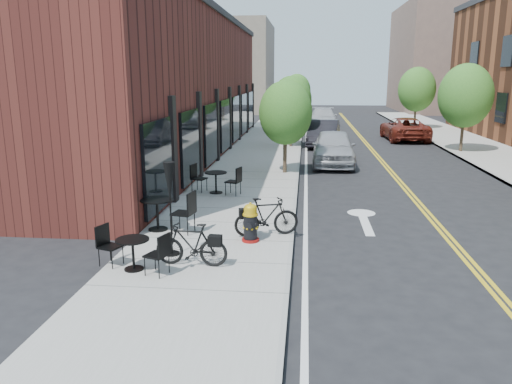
{
  "coord_description": "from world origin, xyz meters",
  "views": [
    {
      "loc": [
        0.24,
        -11.7,
        4.12
      ],
      "look_at": [
        -1.08,
        1.53,
        1.0
      ],
      "focal_mm": 35.0,
      "sensor_mm": 36.0,
      "label": 1
    }
  ],
  "objects": [
    {
      "name": "parked_car_c",
      "position": [
        1.6,
        28.74,
        0.77
      ],
      "size": [
        2.28,
        5.36,
        1.54
      ],
      "primitive_type": "imported",
      "rotation": [
        0.0,
        0.0,
        -0.02
      ],
      "color": "#B3B3B8",
      "rests_on": "ground"
    },
    {
      "name": "bistro_set_a",
      "position": [
        -3.31,
        -2.13,
        0.56
      ],
      "size": [
        1.67,
        0.94,
        0.88
      ],
      "rotation": [
        0.0,
        0.0,
        -0.34
      ],
      "color": "black",
      "rests_on": "sidewalk_near"
    },
    {
      "name": "bicycle_right",
      "position": [
        -0.7,
        0.43,
        0.62
      ],
      "size": [
        1.73,
        0.96,
        1.0
      ],
      "primitive_type": "imported",
      "rotation": [
        0.0,
        0.0,
        1.88
      ],
      "color": "black",
      "rests_on": "sidewalk_near"
    },
    {
      "name": "bicycle_left",
      "position": [
        -2.14,
        -1.78,
        0.59
      ],
      "size": [
        1.6,
        0.52,
        0.95
      ],
      "primitive_type": "imported",
      "rotation": [
        0.0,
        0.0,
        -1.62
      ],
      "color": "black",
      "rests_on": "sidewalk_near"
    },
    {
      "name": "bg_building_right",
      "position": [
        16.0,
        50.0,
        6.0
      ],
      "size": [
        10.0,
        16.0,
        12.0
      ],
      "primitive_type": "cube",
      "color": "brown",
      "rests_on": "ground"
    },
    {
      "name": "tree_far_b",
      "position": [
        8.6,
        16.0,
        3.06
      ],
      "size": [
        2.8,
        2.8,
        4.62
      ],
      "color": "#382B1E",
      "rests_on": "sidewalk_far"
    },
    {
      "name": "patio_umbrella",
      "position": [
        -2.74,
        -1.15,
        1.66
      ],
      "size": [
        0.35,
        0.35,
        2.15
      ],
      "color": "black",
      "rests_on": "sidewalk_near"
    },
    {
      "name": "sidewalk_near",
      "position": [
        -2.0,
        10.0,
        0.06
      ],
      "size": [
        4.0,
        70.0,
        0.12
      ],
      "primitive_type": "cube",
      "color": "#9E9B93",
      "rests_on": "ground"
    },
    {
      "name": "tree_near_b",
      "position": [
        -0.6,
        17.0,
        2.71
      ],
      "size": [
        2.3,
        2.3,
        3.98
      ],
      "color": "#382B1E",
      "rests_on": "sidewalk_near"
    },
    {
      "name": "fire_hydrant",
      "position": [
        -1.06,
        -0.05,
        0.59
      ],
      "size": [
        0.57,
        0.57,
        0.98
      ],
      "rotation": [
        0.0,
        0.0,
        -0.43
      ],
      "color": "maroon",
      "rests_on": "sidewalk_near"
    },
    {
      "name": "parked_car_far",
      "position": [
        6.6,
        21.45,
        0.74
      ],
      "size": [
        2.62,
        5.37,
        1.47
      ],
      "primitive_type": "imported",
      "rotation": [
        0.0,
        0.0,
        3.18
      ],
      "color": "maroon",
      "rests_on": "ground"
    },
    {
      "name": "bg_building_left",
      "position": [
        -8.0,
        48.0,
        5.0
      ],
      "size": [
        8.0,
        14.0,
        10.0
      ],
      "primitive_type": "cube",
      "color": "#726656",
      "rests_on": "ground"
    },
    {
      "name": "building_near",
      "position": [
        -6.5,
        14.0,
        3.5
      ],
      "size": [
        5.0,
        28.0,
        7.0
      ],
      "primitive_type": "cube",
      "color": "#421A15",
      "rests_on": "ground"
    },
    {
      "name": "ground",
      "position": [
        0.0,
        0.0,
        0.0
      ],
      "size": [
        120.0,
        120.0,
        0.0
      ],
      "primitive_type": "plane",
      "color": "black",
      "rests_on": "ground"
    },
    {
      "name": "tree_near_a",
      "position": [
        -0.6,
        9.0,
        2.6
      ],
      "size": [
        2.2,
        2.2,
        3.81
      ],
      "color": "#382B1E",
      "rests_on": "sidewalk_near"
    },
    {
      "name": "bistro_set_b",
      "position": [
        -3.6,
        0.63,
        0.67
      ],
      "size": [
        2.07,
        1.03,
        1.09
      ],
      "rotation": [
        0.0,
        0.0,
        -0.21
      ],
      "color": "black",
      "rests_on": "sidewalk_near"
    },
    {
      "name": "tree_near_d",
      "position": [
        -0.6,
        33.0,
        2.79
      ],
      "size": [
        2.4,
        2.4,
        4.11
      ],
      "color": "#382B1E",
      "rests_on": "sidewalk_near"
    },
    {
      "name": "tree_far_c",
      "position": [
        8.6,
        28.0,
        3.06
      ],
      "size": [
        2.8,
        2.8,
        4.62
      ],
      "color": "#382B1E",
      "rests_on": "sidewalk_far"
    },
    {
      "name": "parked_car_a",
      "position": [
        1.55,
        11.67,
        0.82
      ],
      "size": [
        2.06,
        4.84,
        1.63
      ],
      "primitive_type": "imported",
      "rotation": [
        0.0,
        0.0,
        -0.03
      ],
      "color": "#A3A4AB",
      "rests_on": "ground"
    },
    {
      "name": "parked_car_b",
      "position": [
        1.32,
        18.07,
        0.76
      ],
      "size": [
        2.17,
        4.79,
        1.52
      ],
      "primitive_type": "imported",
      "rotation": [
        0.0,
        0.0,
        -0.12
      ],
      "color": "black",
      "rests_on": "ground"
    },
    {
      "name": "tree_near_c",
      "position": [
        -0.6,
        25.0,
        2.53
      ],
      "size": [
        2.1,
        2.1,
        3.67
      ],
      "color": "#382B1E",
      "rests_on": "sidewalk_near"
    },
    {
      "name": "bistro_set_c",
      "position": [
        -2.82,
        4.97,
        0.6
      ],
      "size": [
        1.83,
        0.96,
        0.96
      ],
      "rotation": [
        0.0,
        0.0,
        -0.3
      ],
      "color": "black",
      "rests_on": "sidewalk_near"
    }
  ]
}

